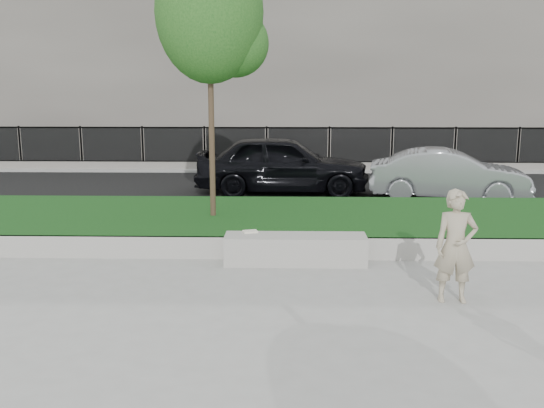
{
  "coord_description": "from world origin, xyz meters",
  "views": [
    {
      "loc": [
        0.12,
        -9.32,
        3.04
      ],
      "look_at": [
        -0.14,
        1.2,
        0.97
      ],
      "focal_mm": 40.0,
      "sensor_mm": 36.0,
      "label": 1
    }
  ],
  "objects_px": {
    "car_dark": "(282,164)",
    "car_silver": "(448,175)",
    "stone_bench": "(295,249)",
    "book": "(250,231)",
    "young_tree": "(214,18)",
    "man": "(456,246)"
  },
  "relations": [
    {
      "from": "young_tree",
      "to": "car_silver",
      "type": "height_order",
      "value": "young_tree"
    },
    {
      "from": "book",
      "to": "car_dark",
      "type": "height_order",
      "value": "car_dark"
    },
    {
      "from": "young_tree",
      "to": "car_dark",
      "type": "height_order",
      "value": "young_tree"
    },
    {
      "from": "stone_bench",
      "to": "book",
      "type": "relative_size",
      "value": 9.92
    },
    {
      "from": "book",
      "to": "car_dark",
      "type": "xyz_separation_m",
      "value": [
        0.51,
        6.55,
        0.35
      ]
    },
    {
      "from": "young_tree",
      "to": "car_dark",
      "type": "distance_m",
      "value": 5.95
    },
    {
      "from": "stone_bench",
      "to": "young_tree",
      "type": "bearing_deg",
      "value": 127.22
    },
    {
      "from": "stone_bench",
      "to": "man",
      "type": "relative_size",
      "value": 1.51
    },
    {
      "from": "book",
      "to": "young_tree",
      "type": "distance_m",
      "value": 4.33
    },
    {
      "from": "stone_bench",
      "to": "book",
      "type": "height_order",
      "value": "book"
    },
    {
      "from": "young_tree",
      "to": "car_silver",
      "type": "relative_size",
      "value": 1.32
    },
    {
      "from": "stone_bench",
      "to": "car_silver",
      "type": "distance_m",
      "value": 7.13
    },
    {
      "from": "car_dark",
      "to": "car_silver",
      "type": "height_order",
      "value": "car_dark"
    },
    {
      "from": "book",
      "to": "car_silver",
      "type": "height_order",
      "value": "car_silver"
    },
    {
      "from": "car_dark",
      "to": "man",
      "type": "bearing_deg",
      "value": -163.07
    },
    {
      "from": "man",
      "to": "car_silver",
      "type": "height_order",
      "value": "man"
    },
    {
      "from": "stone_bench",
      "to": "man",
      "type": "height_order",
      "value": "man"
    },
    {
      "from": "stone_bench",
      "to": "book",
      "type": "bearing_deg",
      "value": 165.71
    },
    {
      "from": "stone_bench",
      "to": "young_tree",
      "type": "distance_m",
      "value": 4.85
    },
    {
      "from": "man",
      "to": "stone_bench",
      "type": "bearing_deg",
      "value": 143.23
    },
    {
      "from": "car_silver",
      "to": "stone_bench",
      "type": "bearing_deg",
      "value": 154.5
    },
    {
      "from": "stone_bench",
      "to": "car_silver",
      "type": "height_order",
      "value": "car_silver"
    }
  ]
}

